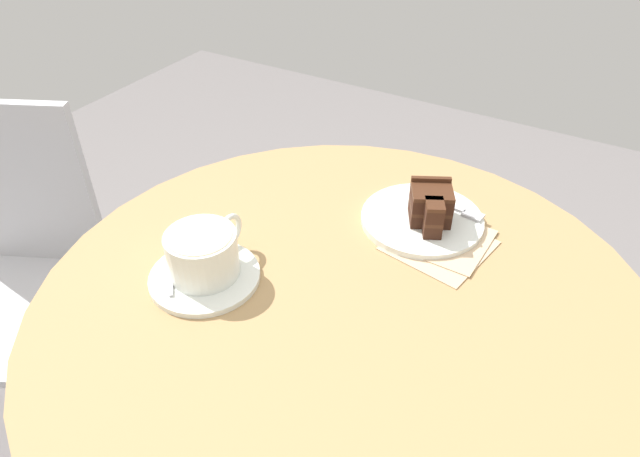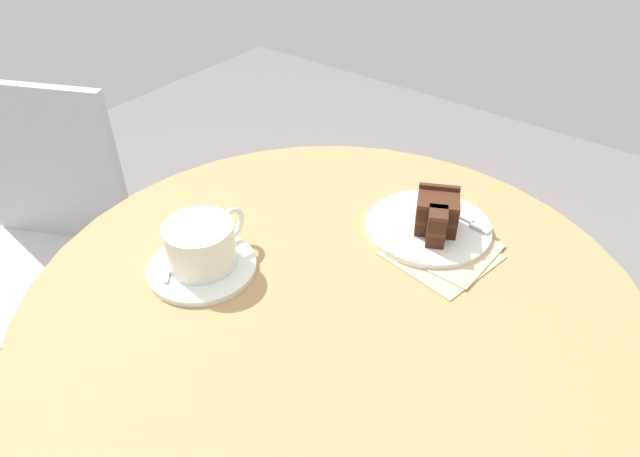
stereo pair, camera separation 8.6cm
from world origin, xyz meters
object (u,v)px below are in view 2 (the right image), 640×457
teaspoon (172,256)px  napkin (444,252)px  saucer (202,267)px  fork (464,218)px  coffee_cup (201,243)px  cake_slice (437,215)px  cafe_chair (42,237)px  cake_plate (428,227)px

teaspoon → napkin: 0.42m
saucer → fork: 0.42m
coffee_cup → cake_slice: 0.36m
coffee_cup → cake_slice: bearing=-40.6°
saucer → fork: bearing=-37.8°
cake_slice → napkin: size_ratio=0.57×
saucer → napkin: size_ratio=0.96×
coffee_cup → cafe_chair: (0.02, 0.61, -0.30)m
coffee_cup → teaspoon: (-0.02, 0.05, -0.03)m
teaspoon → coffee_cup: bearing=-106.4°
cake_plate → cake_slice: size_ratio=2.09×
cake_slice → napkin: 0.06m
teaspoon → fork: bearing=-82.7°
cake_slice → coffee_cup: bearing=139.4°
saucer → coffee_cup: 0.04m
saucer → cafe_chair: 0.67m
teaspoon → cafe_chair: size_ratio=0.09×
saucer → cake_slice: size_ratio=1.68×
coffee_cup → saucer: bearing=-163.4°
fork → napkin: 0.08m
teaspoon → cake_slice: cake_slice is taller
cafe_chair → saucer: bearing=-28.5°
coffee_cup → teaspoon: coffee_cup is taller
cake_slice → fork: bearing=-25.4°
saucer → napkin: bearing=-46.9°
cake_slice → teaspoon: bearing=136.4°
teaspoon → cake_plate: (0.30, -0.27, -0.01)m
cake_plate → cake_slice: 0.04m
fork → napkin: (-0.08, -0.01, -0.01)m
saucer → cake_plate: 0.36m
napkin → teaspoon: bearing=130.0°
fork → napkin: fork is taller
teaspoon → fork: (0.35, -0.31, 0.00)m
saucer → cake_plate: size_ratio=0.80×
cake_plate → napkin: 0.06m
teaspoon → cake_slice: 0.41m
coffee_cup → cafe_chair: bearing=87.8°
coffee_cup → cake_plate: 0.36m
saucer → cake_plate: bearing=-37.4°
napkin → cafe_chair: cafe_chair is taller
cake_plate → fork: bearing=-40.0°
saucer → cake_plate: (0.29, -0.22, 0.00)m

